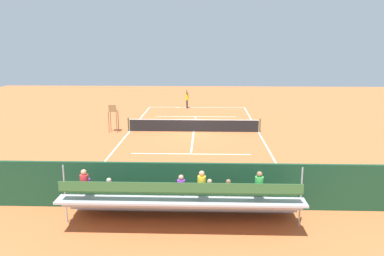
# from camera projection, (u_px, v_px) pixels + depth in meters

# --- Properties ---
(ground_plane) EXTENTS (60.00, 60.00, 0.00)m
(ground_plane) POSITION_uv_depth(u_px,v_px,m) (194.00, 132.00, 30.16)
(ground_plane) COLOR #BC6033
(court_line_markings) EXTENTS (10.10, 22.20, 0.01)m
(court_line_markings) POSITION_uv_depth(u_px,v_px,m) (194.00, 131.00, 30.20)
(court_line_markings) COLOR white
(court_line_markings) RESTS_ON ground
(tennis_net) EXTENTS (10.30, 0.10, 1.07)m
(tennis_net) POSITION_uv_depth(u_px,v_px,m) (194.00, 125.00, 30.05)
(tennis_net) COLOR black
(tennis_net) RESTS_ON ground
(backdrop_wall) EXTENTS (18.00, 0.16, 2.00)m
(backdrop_wall) POSITION_uv_depth(u_px,v_px,m) (184.00, 186.00, 16.30)
(backdrop_wall) COLOR #194228
(backdrop_wall) RESTS_ON ground
(bleacher_stand) EXTENTS (9.06, 2.40, 2.48)m
(bleacher_stand) POSITION_uv_depth(u_px,v_px,m) (180.00, 200.00, 14.98)
(bleacher_stand) COLOR #B2B2B7
(bleacher_stand) RESTS_ON ground
(umpire_chair) EXTENTS (0.67, 0.67, 2.14)m
(umpire_chair) POSITION_uv_depth(u_px,v_px,m) (113.00, 115.00, 29.81)
(umpire_chair) COLOR olive
(umpire_chair) RESTS_ON ground
(courtside_bench) EXTENTS (1.80, 0.40, 0.93)m
(courtside_bench) POSITION_uv_depth(u_px,v_px,m) (240.00, 190.00, 17.02)
(courtside_bench) COLOR #234C2D
(courtside_bench) RESTS_ON ground
(equipment_bag) EXTENTS (0.90, 0.36, 0.36)m
(equipment_bag) POSITION_uv_depth(u_px,v_px,m) (194.00, 198.00, 17.05)
(equipment_bag) COLOR #334C8C
(equipment_bag) RESTS_ON ground
(tennis_player) EXTENTS (0.41, 0.55, 1.93)m
(tennis_player) POSITION_uv_depth(u_px,v_px,m) (187.00, 98.00, 40.26)
(tennis_player) COLOR black
(tennis_player) RESTS_ON ground
(tennis_racket) EXTENTS (0.34, 0.58, 0.03)m
(tennis_racket) POSITION_uv_depth(u_px,v_px,m) (178.00, 108.00, 40.62)
(tennis_racket) COLOR black
(tennis_racket) RESTS_ON ground
(tennis_ball_near) EXTENTS (0.07, 0.07, 0.07)m
(tennis_ball_near) POSITION_uv_depth(u_px,v_px,m) (191.00, 112.00, 38.03)
(tennis_ball_near) COLOR #CCDB33
(tennis_ball_near) RESTS_ON ground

